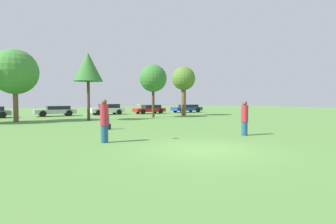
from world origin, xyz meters
TOP-DOWN VIEW (x-y plane):
  - ground_plane at (0.00, 0.00)m, footprint 120.00×120.00m
  - person_thrower at (-2.89, 3.46)m, footprint 0.37×0.37m
  - person_catcher at (4.27, 2.06)m, footprint 0.37×0.37m
  - frisbee at (-1.30, 3.17)m, footprint 0.29×0.29m
  - bystander_sitting at (-1.25, 8.53)m, footprint 0.43×0.36m
  - tree_1 at (-6.31, 18.06)m, footprint 3.83×3.83m
  - tree_2 at (-0.53, 16.50)m, footprint 2.61×2.61m
  - tree_3 at (6.47, 17.32)m, footprint 2.91×2.91m
  - tree_4 at (11.01, 18.33)m, footprint 2.77×2.77m
  - parked_car_silver at (-2.30, 24.83)m, footprint 4.49×1.97m
  - parked_car_white at (3.79, 24.93)m, footprint 4.29×2.02m
  - parked_car_red at (9.53, 24.48)m, footprint 4.32×1.94m
  - parked_car_blue at (15.78, 24.69)m, footprint 4.59×2.12m

SIDE VIEW (x-z plane):
  - ground_plane at x=0.00m, z-range 0.00..0.00m
  - bystander_sitting at x=-1.25m, z-range -0.10..0.99m
  - parked_car_red at x=9.53m, z-range 0.03..1.22m
  - parked_car_silver at x=-2.30m, z-range 0.05..1.23m
  - parked_car_blue at x=15.78m, z-range 0.07..1.23m
  - parked_car_white at x=3.79m, z-range 0.03..1.38m
  - person_catcher at x=4.27m, z-range 0.01..1.87m
  - person_thrower at x=-2.89m, z-range 0.01..1.94m
  - frisbee at x=-1.30m, z-range 1.64..1.71m
  - tree_3 at x=6.47m, z-range 1.34..6.98m
  - tree_1 at x=-6.31m, z-range 1.16..7.36m
  - tree_4 at x=11.01m, z-range 1.38..7.19m
  - tree_2 at x=-0.53m, z-range 1.75..7.95m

